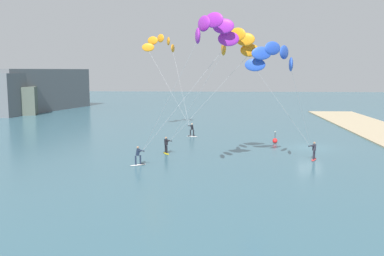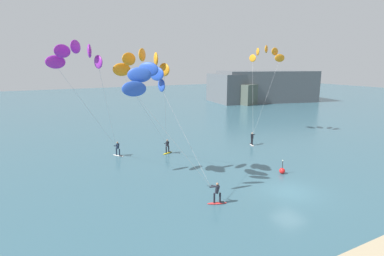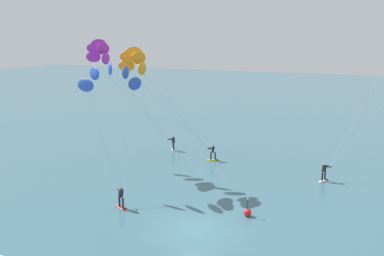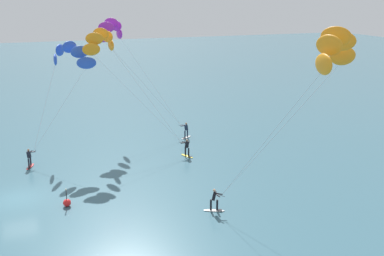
# 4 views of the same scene
# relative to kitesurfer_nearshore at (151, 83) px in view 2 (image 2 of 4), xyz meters

# --- Properties ---
(ground_plane) EXTENTS (240.00, 240.00, 0.00)m
(ground_plane) POSITION_rel_kitesurfer_nearshore_xyz_m (9.92, -5.21, -8.92)
(ground_plane) COLOR #386070
(kitesurfer_nearshore) EXTENTS (6.78, 7.01, 10.49)m
(kitesurfer_nearshore) POSITION_rel_kitesurfer_nearshore_xyz_m (0.00, 0.00, 0.00)
(kitesurfer_nearshore) COLOR red
(kitesurfer_nearshore) RESTS_ON ground
(kitesurfer_mid_water) EXTENTS (8.14, 9.09, 11.65)m
(kitesurfer_mid_water) POSITION_rel_kitesurfer_nearshore_xyz_m (0.63, 3.32, 1.12)
(kitesurfer_mid_water) COLOR yellow
(kitesurfer_mid_water) RESTS_ON ground
(kitesurfer_far_out) EXTENTS (8.28, 7.70, 12.95)m
(kitesurfer_far_out) POSITION_rel_kitesurfer_nearshore_xyz_m (22.11, 12.24, 2.37)
(kitesurfer_far_out) COLOR white
(kitesurfer_far_out) RESTS_ON ground
(kitesurfer_downwind) EXTENTS (7.57, 9.17, 12.27)m
(kitesurfer_downwind) POSITION_rel_kitesurfer_nearshore_xyz_m (-4.39, 5.18, 1.72)
(kitesurfer_downwind) COLOR white
(kitesurfer_downwind) RESTS_ON ground
(marker_buoy) EXTENTS (0.56, 0.56, 1.38)m
(marker_buoy) POSITION_rel_kitesurfer_nearshore_xyz_m (12.41, -1.80, -8.62)
(marker_buoy) COLOR red
(marker_buoy) RESTS_ON ground
(distant_headland) EXTENTS (29.44, 20.27, 8.39)m
(distant_headland) POSITION_rel_kitesurfer_nearshore_xyz_m (49.22, 45.39, -5.21)
(distant_headland) COLOR #4C564C
(distant_headland) RESTS_ON ground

